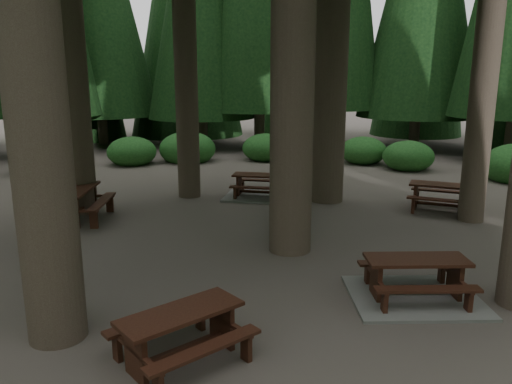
{
  "coord_description": "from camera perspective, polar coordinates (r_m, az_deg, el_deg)",
  "views": [
    {
      "loc": [
        -0.56,
        -9.32,
        3.46
      ],
      "look_at": [
        0.15,
        0.7,
        1.1
      ],
      "focal_mm": 35.0,
      "sensor_mm": 36.0,
      "label": 1
    }
  ],
  "objects": [
    {
      "name": "picnic_table_c",
      "position": [
        14.47,
        0.46,
        0.26
      ],
      "size": [
        2.33,
        2.08,
        0.67
      ],
      "rotation": [
        0.0,
        0.0,
        -0.25
      ],
      "color": "gray",
      "rests_on": "ground"
    },
    {
      "name": "shrub_ring",
      "position": [
        10.6,
        2.99,
        -3.58
      ],
      "size": [
        23.86,
        24.64,
        1.49
      ],
      "color": "#1D561D",
      "rests_on": "ground"
    },
    {
      "name": "picnic_table_b",
      "position": [
        12.87,
        -19.85,
        -0.78
      ],
      "size": [
        1.54,
        1.88,
        0.79
      ],
      "rotation": [
        0.0,
        0.0,
        1.53
      ],
      "color": "#35150F",
      "rests_on": "ground"
    },
    {
      "name": "picnic_table_a",
      "position": [
        8.39,
        17.71,
        -10.17
      ],
      "size": [
        2.08,
        1.75,
        0.68
      ],
      "rotation": [
        0.0,
        0.0,
        -0.05
      ],
      "color": "gray",
      "rests_on": "ground"
    },
    {
      "name": "picnic_table_d",
      "position": [
        13.83,
        20.51,
        -0.12
      ],
      "size": [
        2.05,
        1.92,
        0.71
      ],
      "rotation": [
        0.0,
        0.0,
        -0.47
      ],
      "color": "#35150F",
      "rests_on": "ground"
    },
    {
      "name": "picnic_table_e",
      "position": [
        6.4,
        -8.56,
        -15.11
      ],
      "size": [
        1.97,
        1.9,
        0.66
      ],
      "rotation": [
        0.0,
        0.0,
        0.63
      ],
      "color": "#35150F",
      "rests_on": "ground"
    },
    {
      "name": "ground",
      "position": [
        9.96,
        -0.57,
        -7.11
      ],
      "size": [
        80.0,
        80.0,
        0.0
      ],
      "primitive_type": "plane",
      "color": "#574E46",
      "rests_on": "ground"
    }
  ]
}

